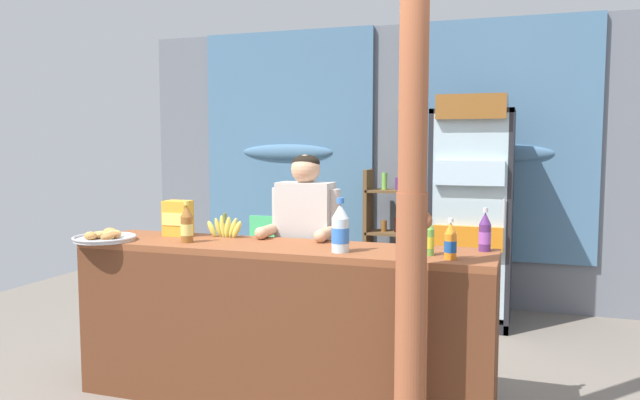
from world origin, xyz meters
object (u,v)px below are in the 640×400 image
stall_counter (274,313)px  soda_bottle_water (340,229)px  soda_bottle_orange_soda (450,242)px  soda_bottle_grape_soda (485,233)px  bottle_shelf_rack (391,237)px  plastic_lawn_chair (265,256)px  banana_bunch (225,228)px  snack_box_choco_powder (178,218)px  timber_post (412,204)px  shopkeeper (305,239)px  drink_fridge (472,201)px  soda_bottle_lime_soda (429,237)px  pastry_tray (105,237)px  soda_bottle_iced_tea (187,225)px

stall_counter → soda_bottle_water: size_ratio=8.25×
soda_bottle_orange_soda → soda_bottle_grape_soda: (0.15, 0.30, 0.01)m
bottle_shelf_rack → plastic_lawn_chair: size_ratio=1.53×
soda_bottle_water → banana_bunch: bearing=161.4°
snack_box_choco_powder → banana_bunch: bearing=7.6°
soda_bottle_orange_soda → banana_bunch: soda_bottle_orange_soda is taller
timber_post → shopkeeper: bearing=134.6°
soda_bottle_orange_soda → stall_counter: bearing=178.4°
bottle_shelf_rack → banana_bunch: size_ratio=5.02×
drink_fridge → banana_bunch: size_ratio=7.46×
soda_bottle_water → soda_bottle_lime_soda: soda_bottle_water is taller
banana_bunch → shopkeeper: bearing=28.8°
soda_bottle_grape_soda → soda_bottle_lime_soda: bearing=-141.0°
pastry_tray → soda_bottle_water: bearing=3.1°
soda_bottle_orange_soda → soda_bottle_lime_soda: (-0.12, 0.08, 0.01)m
snack_box_choco_powder → pastry_tray: (-0.32, -0.33, -0.09)m
timber_post → soda_bottle_orange_soda: 0.41m
banana_bunch → soda_bottle_iced_tea: bearing=-114.4°
soda_bottle_water → banana_bunch: soda_bottle_water is taller
plastic_lawn_chair → soda_bottle_orange_soda: 2.95m
stall_counter → plastic_lawn_chair: size_ratio=2.90×
soda_bottle_orange_soda → banana_bunch: bearing=168.2°
soda_bottle_water → soda_bottle_orange_soda: soda_bottle_water is taller
shopkeeper → soda_bottle_orange_soda: bearing=-28.9°
stall_counter → soda_bottle_lime_soda: (0.88, 0.05, 0.48)m
shopkeeper → soda_bottle_water: shopkeeper is taller
soda_bottle_lime_soda → snack_box_choco_powder: bearing=173.6°
soda_bottle_lime_soda → pastry_tray: soda_bottle_lime_soda is taller
plastic_lawn_chair → bottle_shelf_rack: bearing=14.8°
drink_fridge → shopkeeper: drink_fridge is taller
soda_bottle_orange_soda → soda_bottle_grape_soda: bearing=63.1°
soda_bottle_orange_soda → snack_box_choco_powder: 1.80m
plastic_lawn_chair → snack_box_choco_powder: size_ratio=3.75×
plastic_lawn_chair → shopkeeper: (0.97, -1.56, 0.44)m
bottle_shelf_rack → snack_box_choco_powder: 2.39m
snack_box_choco_powder → banana_bunch: snack_box_choco_powder is taller
soda_bottle_orange_soda → banana_bunch: 1.49m
bottle_shelf_rack → soda_bottle_grape_soda: bearing=-65.1°
bottle_shelf_rack → plastic_lawn_chair: bearing=-165.2°
soda_bottle_orange_soda → soda_bottle_lime_soda: soda_bottle_lime_soda is taller
soda_bottle_water → soda_bottle_orange_soda: size_ratio=1.41×
banana_bunch → timber_post: bearing=-25.3°
shopkeeper → snack_box_choco_powder: bearing=-159.3°
shopkeeper → soda_bottle_lime_soda: shopkeeper is taller
stall_counter → bottle_shelf_rack: (0.18, 2.39, 0.10)m
soda_bottle_lime_soda → soda_bottle_grape_soda: bearing=39.0°
drink_fridge → banana_bunch: 2.32m
plastic_lawn_chair → soda_bottle_lime_soda: soda_bottle_lime_soda is taller
soda_bottle_orange_soda → soda_bottle_iced_tea: 1.58m
timber_post → soda_bottle_water: (-0.45, 0.33, -0.18)m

